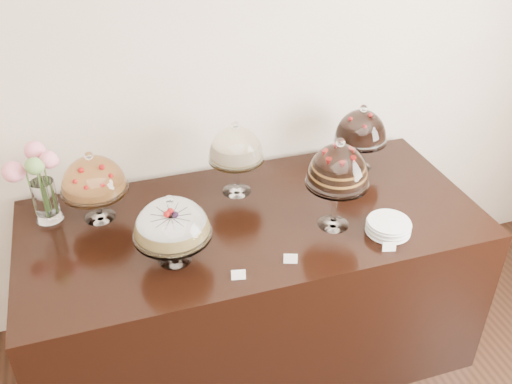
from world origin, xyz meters
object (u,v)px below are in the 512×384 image
object	(u,v)px
cake_stand_cheesecake	(236,147)
flower_vase	(38,181)
cake_stand_choco_layer	(338,168)
cake_stand_dark_choco	(361,129)
cake_stand_sugar_sponge	(172,222)
display_counter	(253,287)
cake_stand_fruit_tart	(93,178)
plate_stack	(388,227)

from	to	relation	value
cake_stand_cheesecake	flower_vase	bearing A→B (deg)	177.45
cake_stand_choco_layer	cake_stand_dark_choco	bearing A→B (deg)	52.33
cake_stand_dark_choco	cake_stand_sugar_sponge	bearing A→B (deg)	-157.02
display_counter	cake_stand_choco_layer	distance (m)	0.85
cake_stand_fruit_tart	cake_stand_dark_choco	bearing A→B (deg)	2.04
cake_stand_choco_layer	cake_stand_dark_choco	distance (m)	0.57
cake_stand_cheesecake	plate_stack	bearing A→B (deg)	-43.84
cake_stand_sugar_sponge	cake_stand_fruit_tart	world-z (taller)	cake_stand_fruit_tart
cake_stand_sugar_sponge	cake_stand_fruit_tart	size ratio (longest dim) A/B	0.94
flower_vase	cake_stand_dark_choco	bearing A→B (deg)	-0.35
cake_stand_cheesecake	plate_stack	size ratio (longest dim) A/B	1.97
cake_stand_dark_choco	plate_stack	distance (m)	0.63
cake_stand_cheesecake	flower_vase	xyz separation A→B (m)	(-0.94, 0.04, -0.04)
cake_stand_sugar_sponge	plate_stack	distance (m)	1.00
flower_vase	plate_stack	world-z (taller)	flower_vase
cake_stand_cheesecake	flower_vase	world-z (taller)	cake_stand_cheesecake
cake_stand_dark_choco	plate_stack	xyz separation A→B (m)	(-0.13, -0.58, -0.20)
display_counter	cake_stand_fruit_tart	size ratio (longest dim) A/B	6.12
display_counter	plate_stack	size ratio (longest dim) A/B	10.93
cake_stand_dark_choco	cake_stand_fruit_tart	bearing A→B (deg)	-177.96
flower_vase	plate_stack	size ratio (longest dim) A/B	1.89
cake_stand_dark_choco	cake_stand_cheesecake	bearing A→B (deg)	-177.41
display_counter	plate_stack	distance (m)	0.80
display_counter	cake_stand_fruit_tart	xyz separation A→B (m)	(-0.70, 0.23, 0.67)
cake_stand_sugar_sponge	cake_stand_dark_choco	distance (m)	1.20
display_counter	flower_vase	distance (m)	1.19
cake_stand_sugar_sponge	cake_stand_cheesecake	xyz separation A→B (m)	(0.41, 0.44, 0.06)
plate_stack	cake_stand_dark_choco	bearing A→B (deg)	77.52
cake_stand_choco_layer	cake_stand_fruit_tart	distance (m)	1.12
display_counter	cake_stand_sugar_sponge	xyz separation A→B (m)	(-0.41, -0.19, 0.65)
display_counter	cake_stand_dark_choco	world-z (taller)	cake_stand_dark_choco
display_counter	cake_stand_sugar_sponge	distance (m)	0.79
plate_stack	cake_stand_cheesecake	bearing A→B (deg)	136.16
cake_stand_sugar_sponge	flower_vase	world-z (taller)	flower_vase
cake_stand_choco_layer	plate_stack	xyz separation A→B (m)	(0.22, -0.13, -0.28)
cake_stand_dark_choco	flower_vase	bearing A→B (deg)	179.65
cake_stand_fruit_tart	flower_vase	distance (m)	0.25
cake_stand_cheesecake	display_counter	bearing A→B (deg)	-88.15
cake_stand_cheesecake	cake_stand_dark_choco	bearing A→B (deg)	2.59
cake_stand_cheesecake	cake_stand_sugar_sponge	bearing A→B (deg)	-132.91
plate_stack	cake_stand_fruit_tart	bearing A→B (deg)	157.23
cake_stand_choco_layer	plate_stack	bearing A→B (deg)	-31.86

